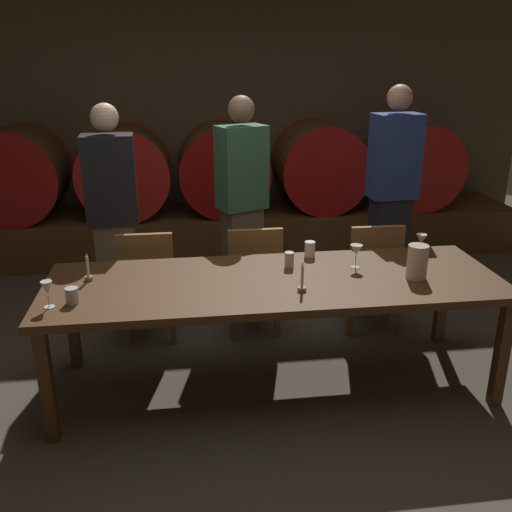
% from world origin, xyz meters
% --- Properties ---
extents(ground_plane, '(9.13, 9.13, 0.00)m').
position_xyz_m(ground_plane, '(0.00, 0.00, 0.00)').
color(ground_plane, '#4C443A').
extents(back_wall, '(7.03, 0.24, 3.00)m').
position_xyz_m(back_wall, '(0.00, 3.10, 1.50)').
color(back_wall, brown).
rests_on(back_wall, ground).
extents(barrel_shelf, '(6.32, 0.90, 0.46)m').
position_xyz_m(barrel_shelf, '(0.00, 2.55, 0.23)').
color(barrel_shelf, brown).
rests_on(barrel_shelf, ground).
extents(wine_barrel_far_left, '(0.92, 0.78, 0.92)m').
position_xyz_m(wine_barrel_far_left, '(-2.07, 2.55, 0.92)').
color(wine_barrel_far_left, '#513319').
rests_on(wine_barrel_far_left, barrel_shelf).
extents(wine_barrel_left, '(0.92, 0.78, 0.92)m').
position_xyz_m(wine_barrel_left, '(-1.01, 2.55, 0.92)').
color(wine_barrel_left, '#513319').
rests_on(wine_barrel_left, barrel_shelf).
extents(wine_barrel_center, '(0.92, 0.78, 0.92)m').
position_xyz_m(wine_barrel_center, '(0.00, 2.55, 0.92)').
color(wine_barrel_center, brown).
rests_on(wine_barrel_center, barrel_shelf).
extents(wine_barrel_right, '(0.92, 0.78, 0.92)m').
position_xyz_m(wine_barrel_right, '(1.04, 2.55, 0.92)').
color(wine_barrel_right, brown).
rests_on(wine_barrel_right, barrel_shelf).
extents(wine_barrel_far_right, '(0.92, 0.78, 0.92)m').
position_xyz_m(wine_barrel_far_right, '(2.07, 2.55, 0.92)').
color(wine_barrel_far_right, brown).
rests_on(wine_barrel_far_right, barrel_shelf).
extents(dining_table, '(2.83, 0.94, 0.75)m').
position_xyz_m(dining_table, '(0.11, -0.14, 0.69)').
color(dining_table, '#4C2D16').
rests_on(dining_table, ground).
extents(chair_left, '(0.40, 0.40, 0.88)m').
position_xyz_m(chair_left, '(-0.72, 0.59, 0.49)').
color(chair_left, brown).
rests_on(chair_left, ground).
extents(chair_center, '(0.41, 0.41, 0.88)m').
position_xyz_m(chair_center, '(0.07, 0.59, 0.49)').
color(chair_center, brown).
rests_on(chair_center, ground).
extents(chair_right, '(0.41, 0.41, 0.88)m').
position_xyz_m(chair_right, '(0.97, 0.55, 0.49)').
color(chair_right, brown).
rests_on(chair_right, ground).
extents(guest_left, '(0.39, 0.26, 1.74)m').
position_xyz_m(guest_left, '(-0.97, 0.93, 0.89)').
color(guest_left, brown).
rests_on(guest_left, ground).
extents(guest_center, '(0.44, 0.37, 1.76)m').
position_xyz_m(guest_center, '(0.05, 1.14, 0.91)').
color(guest_center, brown).
rests_on(guest_center, ground).
extents(guest_right, '(0.40, 0.27, 1.84)m').
position_xyz_m(guest_right, '(1.28, 1.03, 0.95)').
color(guest_right, black).
rests_on(guest_right, ground).
extents(candle_left, '(0.05, 0.05, 0.18)m').
position_xyz_m(candle_left, '(-1.04, -0.00, 0.79)').
color(candle_left, olive).
rests_on(candle_left, dining_table).
extents(candle_right, '(0.05, 0.05, 0.19)m').
position_xyz_m(candle_right, '(0.24, -0.35, 0.80)').
color(candle_right, olive).
rests_on(candle_right, dining_table).
extents(pitcher, '(0.13, 0.13, 0.21)m').
position_xyz_m(pitcher, '(0.99, -0.24, 0.85)').
color(pitcher, beige).
rests_on(pitcher, dining_table).
extents(wine_glass_left, '(0.06, 0.06, 0.16)m').
position_xyz_m(wine_glass_left, '(-1.20, -0.38, 0.86)').
color(wine_glass_left, white).
rests_on(wine_glass_left, dining_table).
extents(wine_glass_center, '(0.08, 0.08, 0.16)m').
position_xyz_m(wine_glass_center, '(0.66, -0.01, 0.86)').
color(wine_glass_center, white).
rests_on(wine_glass_center, dining_table).
extents(wine_glass_right, '(0.07, 0.07, 0.14)m').
position_xyz_m(wine_glass_right, '(1.20, 0.20, 0.85)').
color(wine_glass_right, white).
rests_on(wine_glass_right, dining_table).
extents(cup_left, '(0.07, 0.07, 0.09)m').
position_xyz_m(cup_left, '(-1.08, -0.34, 0.79)').
color(cup_left, silver).
rests_on(cup_left, dining_table).
extents(cup_center, '(0.06, 0.06, 0.10)m').
position_xyz_m(cup_center, '(0.23, 0.05, 0.80)').
color(cup_center, beige).
rests_on(cup_center, dining_table).
extents(cup_right, '(0.07, 0.07, 0.11)m').
position_xyz_m(cup_right, '(0.41, 0.24, 0.80)').
color(cup_right, white).
rests_on(cup_right, dining_table).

